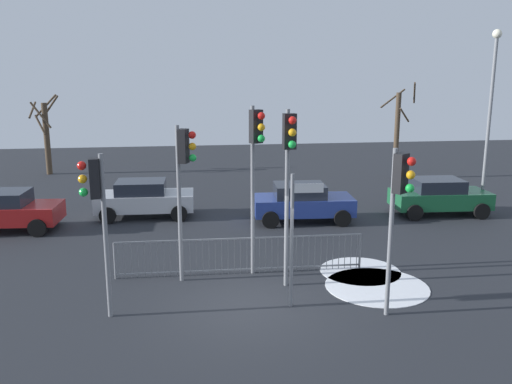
{
  "coord_description": "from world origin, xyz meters",
  "views": [
    {
      "loc": [
        -1.57,
        -12.44,
        5.68
      ],
      "look_at": [
        0.54,
        2.83,
        2.24
      ],
      "focal_mm": 37.95,
      "sensor_mm": 36.0,
      "label": 1
    }
  ],
  "objects_px": {
    "car_blue_near": "(302,202)",
    "car_silver_mid": "(144,198)",
    "traffic_light_rear_right": "(289,160)",
    "street_lamp": "(491,104)",
    "car_red_trailing": "(5,210)",
    "traffic_light_mid_right": "(399,196)",
    "traffic_light_rear_left": "(183,169)",
    "traffic_light_foreground_right": "(96,200)",
    "bare_tree_centre": "(46,134)",
    "traffic_light_mid_left": "(255,153)",
    "car_green_far": "(439,196)",
    "direction_sign_post": "(294,234)",
    "bare_tree_left": "(397,132)"
  },
  "relations": [
    {
      "from": "bare_tree_left",
      "to": "bare_tree_centre",
      "type": "bearing_deg",
      "value": 168.29
    },
    {
      "from": "traffic_light_mid_right",
      "to": "car_green_far",
      "type": "distance_m",
      "value": 10.52
    },
    {
      "from": "bare_tree_centre",
      "to": "traffic_light_mid_left",
      "type": "bearing_deg",
      "value": -60.82
    },
    {
      "from": "traffic_light_foreground_right",
      "to": "bare_tree_centre",
      "type": "height_order",
      "value": "bare_tree_centre"
    },
    {
      "from": "direction_sign_post",
      "to": "car_silver_mid",
      "type": "xyz_separation_m",
      "value": [
        -4.16,
        9.08,
        -1.09
      ]
    },
    {
      "from": "car_blue_near",
      "to": "street_lamp",
      "type": "distance_m",
      "value": 8.44
    },
    {
      "from": "car_blue_near",
      "to": "traffic_light_foreground_right",
      "type": "bearing_deg",
      "value": -126.9
    },
    {
      "from": "direction_sign_post",
      "to": "car_green_far",
      "type": "height_order",
      "value": "direction_sign_post"
    },
    {
      "from": "traffic_light_mid_left",
      "to": "street_lamp",
      "type": "height_order",
      "value": "street_lamp"
    },
    {
      "from": "traffic_light_rear_right",
      "to": "car_blue_near",
      "type": "xyz_separation_m",
      "value": [
        1.83,
        6.4,
        -2.71
      ]
    },
    {
      "from": "car_red_trailing",
      "to": "car_silver_mid",
      "type": "bearing_deg",
      "value": 18.31
    },
    {
      "from": "car_red_trailing",
      "to": "street_lamp",
      "type": "height_order",
      "value": "street_lamp"
    },
    {
      "from": "car_blue_near",
      "to": "car_green_far",
      "type": "xyz_separation_m",
      "value": [
        5.71,
        0.25,
        0.0
      ]
    },
    {
      "from": "traffic_light_mid_right",
      "to": "car_green_far",
      "type": "relative_size",
      "value": 1.03
    },
    {
      "from": "traffic_light_rear_right",
      "to": "bare_tree_centre",
      "type": "height_order",
      "value": "traffic_light_rear_right"
    },
    {
      "from": "traffic_light_rear_right",
      "to": "traffic_light_foreground_right",
      "type": "bearing_deg",
      "value": 8.98
    },
    {
      "from": "traffic_light_foreground_right",
      "to": "traffic_light_mid_left",
      "type": "relative_size",
      "value": 0.82
    },
    {
      "from": "traffic_light_rear_right",
      "to": "car_red_trailing",
      "type": "height_order",
      "value": "traffic_light_rear_right"
    },
    {
      "from": "traffic_light_rear_right",
      "to": "direction_sign_post",
      "type": "height_order",
      "value": "traffic_light_rear_right"
    },
    {
      "from": "traffic_light_rear_left",
      "to": "car_blue_near",
      "type": "relative_size",
      "value": 1.11
    },
    {
      "from": "car_red_trailing",
      "to": "car_green_far",
      "type": "height_order",
      "value": "same"
    },
    {
      "from": "traffic_light_mid_left",
      "to": "traffic_light_rear_right",
      "type": "bearing_deg",
      "value": 97.41
    },
    {
      "from": "traffic_light_rear_left",
      "to": "car_red_trailing",
      "type": "bearing_deg",
      "value": -110.19
    },
    {
      "from": "traffic_light_mid_left",
      "to": "traffic_light_mid_right",
      "type": "relative_size",
      "value": 1.19
    },
    {
      "from": "traffic_light_foreground_right",
      "to": "traffic_light_mid_left",
      "type": "bearing_deg",
      "value": -70.27
    },
    {
      "from": "direction_sign_post",
      "to": "bare_tree_centre",
      "type": "bearing_deg",
      "value": 120.64
    },
    {
      "from": "car_blue_near",
      "to": "car_silver_mid",
      "type": "bearing_deg",
      "value": 169.87
    },
    {
      "from": "traffic_light_mid_right",
      "to": "car_blue_near",
      "type": "xyz_separation_m",
      "value": [
        -0.28,
        8.49,
        -2.17
      ]
    },
    {
      "from": "traffic_light_mid_right",
      "to": "car_red_trailing",
      "type": "height_order",
      "value": "traffic_light_mid_right"
    },
    {
      "from": "direction_sign_post",
      "to": "traffic_light_mid_left",
      "type": "bearing_deg",
      "value": 108.62
    },
    {
      "from": "traffic_light_mid_right",
      "to": "bare_tree_left",
      "type": "xyz_separation_m",
      "value": [
        6.6,
        16.2,
        -0.43
      ]
    },
    {
      "from": "car_blue_near",
      "to": "car_red_trailing",
      "type": "xyz_separation_m",
      "value": [
        -10.97,
        0.23,
        0.0
      ]
    },
    {
      "from": "traffic_light_mid_left",
      "to": "direction_sign_post",
      "type": "height_order",
      "value": "traffic_light_mid_left"
    },
    {
      "from": "car_silver_mid",
      "to": "car_green_far",
      "type": "height_order",
      "value": "same"
    },
    {
      "from": "car_blue_near",
      "to": "bare_tree_centre",
      "type": "xyz_separation_m",
      "value": [
        -12.04,
        11.63,
        1.52
      ]
    },
    {
      "from": "bare_tree_centre",
      "to": "car_green_far",
      "type": "bearing_deg",
      "value": -32.66
    },
    {
      "from": "traffic_light_mid_left",
      "to": "bare_tree_left",
      "type": "height_order",
      "value": "bare_tree_left"
    },
    {
      "from": "car_silver_mid",
      "to": "bare_tree_left",
      "type": "height_order",
      "value": "bare_tree_left"
    },
    {
      "from": "car_blue_near",
      "to": "car_silver_mid",
      "type": "xyz_separation_m",
      "value": [
        -6.08,
        1.48,
        0.0
      ]
    },
    {
      "from": "traffic_light_rear_left",
      "to": "car_blue_near",
      "type": "distance_m",
      "value": 7.56
    },
    {
      "from": "bare_tree_left",
      "to": "bare_tree_centre",
      "type": "relative_size",
      "value": 1.16
    },
    {
      "from": "car_red_trailing",
      "to": "bare_tree_centre",
      "type": "height_order",
      "value": "bare_tree_centre"
    },
    {
      "from": "traffic_light_rear_left",
      "to": "street_lamp",
      "type": "bearing_deg",
      "value": 137.62
    },
    {
      "from": "car_silver_mid",
      "to": "bare_tree_centre",
      "type": "xyz_separation_m",
      "value": [
        -5.96,
        10.14,
        1.52
      ]
    },
    {
      "from": "traffic_light_mid_left",
      "to": "car_silver_mid",
      "type": "height_order",
      "value": "traffic_light_mid_left"
    },
    {
      "from": "traffic_light_foreground_right",
      "to": "bare_tree_centre",
      "type": "xyz_separation_m",
      "value": [
        -5.55,
        19.22,
        -0.57
      ]
    },
    {
      "from": "traffic_light_mid_right",
      "to": "bare_tree_centre",
      "type": "relative_size",
      "value": 0.9
    },
    {
      "from": "car_blue_near",
      "to": "direction_sign_post",
      "type": "bearing_deg",
      "value": -100.6
    },
    {
      "from": "traffic_light_rear_right",
      "to": "street_lamp",
      "type": "xyz_separation_m",
      "value": [
        9.44,
        6.71,
        0.93
      ]
    },
    {
      "from": "traffic_light_rear_right",
      "to": "car_red_trailing",
      "type": "bearing_deg",
      "value": -41.37
    }
  ]
}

